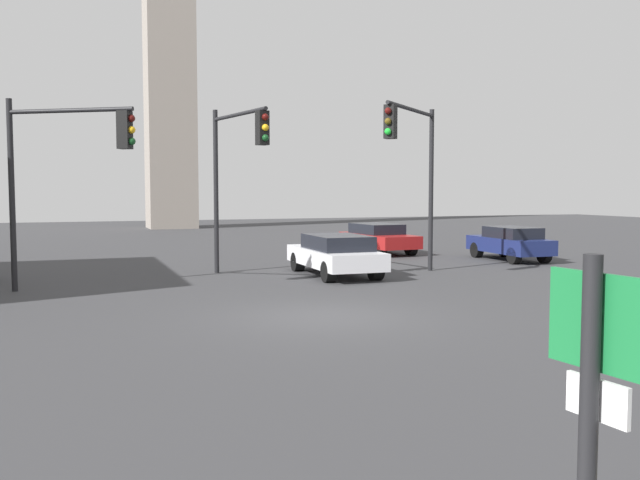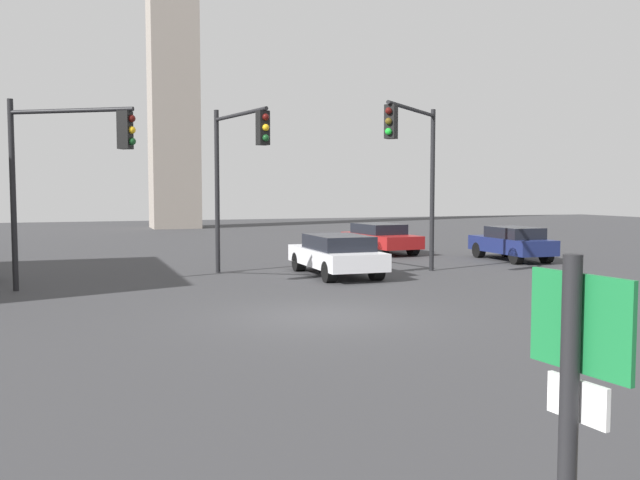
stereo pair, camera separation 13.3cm
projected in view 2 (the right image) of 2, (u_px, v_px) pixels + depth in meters
ground_plane at (322, 316)px, 15.42m from camera, size 101.42×101.42×0.00m
direction_sign at (571, 429)px, 3.58m from camera, size 0.16×0.67×2.35m
traffic_light_0 at (238, 156)px, 21.82m from camera, size 0.94×3.85×5.52m
traffic_light_1 at (414, 152)px, 22.22m from camera, size 3.21×2.97×5.61m
traffic_light_2 at (67, 156)px, 18.66m from camera, size 3.25×2.18×5.33m
car_0 at (512, 243)px, 27.63m from camera, size 1.82×4.13×1.35m
car_2 at (336, 254)px, 22.69m from camera, size 1.96×4.63×1.36m
car_4 at (380, 237)px, 30.84m from camera, size 2.13×4.53×1.32m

